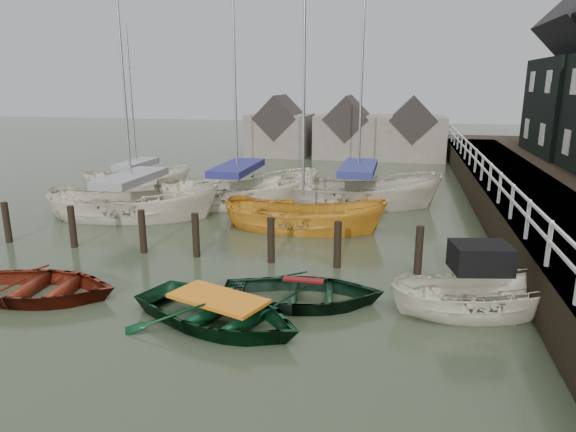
% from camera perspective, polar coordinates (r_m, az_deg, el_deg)
% --- Properties ---
extents(ground, '(120.00, 120.00, 0.00)m').
position_cam_1_polar(ground, '(13.30, -10.23, -8.97)').
color(ground, '#2E3622').
rests_on(ground, ground).
extents(pier, '(3.04, 32.00, 2.70)m').
position_cam_1_polar(pier, '(22.16, 24.23, 1.45)').
color(pier, black).
rests_on(pier, ground).
extents(mooring_pilings, '(13.72, 0.22, 1.80)m').
position_cam_1_polar(mooring_pilings, '(16.13, -9.89, -2.80)').
color(mooring_pilings, black).
rests_on(mooring_pilings, ground).
extents(far_sheds, '(14.00, 4.08, 4.39)m').
position_cam_1_polar(far_sheds, '(37.57, 6.41, 9.35)').
color(far_sheds, '#665B51').
rests_on(far_sheds, ground).
extents(rowboat_red, '(4.41, 3.32, 0.87)m').
position_cam_1_polar(rowboat_red, '(14.58, -26.06, -8.14)').
color(rowboat_red, '#5C1A0D').
rests_on(rowboat_red, ground).
extents(rowboat_green, '(4.98, 4.27, 0.87)m').
position_cam_1_polar(rowboat_green, '(11.91, -7.68, -11.80)').
color(rowboat_green, black).
rests_on(rowboat_green, ground).
extents(rowboat_dkgreen, '(4.35, 3.41, 0.82)m').
position_cam_1_polar(rowboat_dkgreen, '(12.82, 1.71, -9.68)').
color(rowboat_dkgreen, black).
rests_on(rowboat_dkgreen, ground).
extents(motorboat, '(4.32, 2.32, 2.45)m').
position_cam_1_polar(motorboat, '(13.01, 20.22, -9.74)').
color(motorboat, beige).
rests_on(motorboat, ground).
extents(sailboat_a, '(7.34, 3.87, 10.80)m').
position_cam_1_polar(sailboat_a, '(21.60, -16.73, 0.04)').
color(sailboat_a, beige).
rests_on(sailboat_a, ground).
extents(sailboat_b, '(7.68, 5.18, 11.97)m').
position_cam_1_polar(sailboat_b, '(22.89, -5.57, 1.41)').
color(sailboat_b, silver).
rests_on(sailboat_b, ground).
extents(sailboat_c, '(6.18, 2.49, 11.13)m').
position_cam_1_polar(sailboat_c, '(19.05, 1.67, -1.39)').
color(sailboat_c, orange).
rests_on(sailboat_c, ground).
extents(sailboat_d, '(7.34, 3.08, 12.72)m').
position_cam_1_polar(sailboat_d, '(22.95, 7.71, 1.38)').
color(sailboat_d, beige).
rests_on(sailboat_d, ground).
extents(sailboat_e, '(5.74, 3.68, 9.01)m').
position_cam_1_polar(sailboat_e, '(27.39, -16.32, 3.09)').
color(sailboat_e, beige).
rests_on(sailboat_e, ground).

